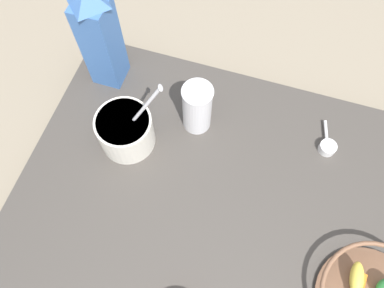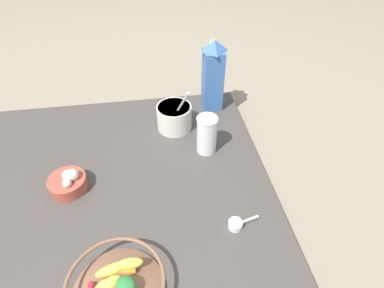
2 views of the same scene
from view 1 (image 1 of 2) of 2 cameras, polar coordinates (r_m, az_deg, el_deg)
The scene contains 6 objects.
ground_plane at distance 0.91m, azimuth 4.54°, elevation -20.29°, with size 6.00×6.00×0.00m, color gray.
countertop at distance 0.89m, azimuth 4.65°, elevation -20.17°, with size 1.08×1.08×0.04m.
milk_carton at distance 0.97m, azimuth -13.88°, elevation 15.52°, with size 0.08×0.08×0.30m.
yogurt_tub at distance 0.92m, azimuth -10.10°, elevation 2.14°, with size 0.14×0.17×0.22m.
drinking_cup at distance 0.91m, azimuth 0.79°, elevation 5.64°, with size 0.08×0.08×0.15m.
measuring_scoop at distance 1.00m, azimuth 19.92°, elevation -0.34°, with size 0.10×0.04×0.02m.
Camera 1 is at (0.09, -0.04, 0.90)m, focal length 35.00 mm.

